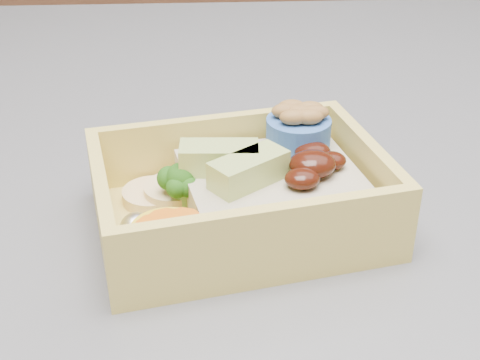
{
  "coord_description": "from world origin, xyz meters",
  "views": [
    {
      "loc": [
        -0.01,
        -0.53,
        1.15
      ],
      "look_at": [
        0.01,
        -0.19,
        0.95
      ],
      "focal_mm": 50.0,
      "sensor_mm": 36.0,
      "label": 1
    }
  ],
  "objects": [
    {
      "name": "bento_box",
      "position": [
        0.01,
        -0.19,
        0.94
      ],
      "size": [
        0.19,
        0.15,
        0.06
      ],
      "rotation": [
        0.0,
        0.0,
        0.21
      ],
      "color": "#DCC45B",
      "rests_on": "island"
    }
  ]
}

